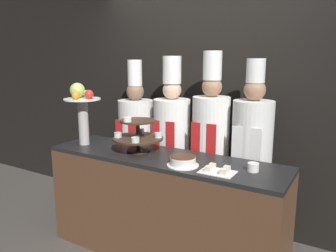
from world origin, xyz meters
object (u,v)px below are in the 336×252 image
cup_white (253,167)px  chef_center_left (172,138)px  chef_center_right (210,141)px  cake_round (183,161)px  chef_left (136,137)px  chef_right (252,149)px  tiered_stand (138,135)px  cake_square_tray (218,170)px  fruit_pedestal (82,105)px

cup_white → chef_center_left: bearing=153.3°
chef_center_right → cake_round: bearing=-85.6°
cake_round → chef_center_left: bearing=126.4°
chef_left → chef_right: size_ratio=0.99×
chef_left → chef_center_right: chef_center_right is taller
tiered_stand → cake_square_tray: (0.84, -0.15, -0.14)m
fruit_pedestal → chef_right: bearing=20.3°
fruit_pedestal → cup_white: bearing=2.1°
chef_center_left → chef_center_right: (0.43, -0.00, 0.02)m
cup_white → chef_left: 1.54m
tiered_stand → cake_round: 0.58m
tiered_stand → chef_left: 0.67m
chef_center_right → chef_center_left: bearing=180.0°
cake_square_tray → chef_left: chef_left is taller
tiered_stand → chef_center_left: bearing=83.3°
cup_white → chef_center_right: (-0.57, 0.50, 0.02)m
cake_round → cake_square_tray: bearing=-1.3°
tiered_stand → chef_right: 1.04m
fruit_pedestal → chef_right: size_ratio=0.34×
cup_white → chef_left: chef_left is taller
fruit_pedestal → chef_center_left: (0.69, 0.56, -0.36)m
chef_left → chef_right: 1.30m
fruit_pedestal → chef_left: size_ratio=0.34×
tiered_stand → fruit_pedestal: fruit_pedestal is taller
tiered_stand → cake_round: (0.54, -0.15, -0.12)m
cup_white → chef_center_left: (-1.00, 0.50, -0.01)m
tiered_stand → cake_square_tray: 0.87m
cake_round → cup_white: 0.54m
chef_left → chef_center_right: 0.89m
tiered_stand → cup_white: tiered_stand is taller
tiered_stand → cake_square_tray: tiered_stand is taller
chef_left → chef_center_right: (0.89, -0.00, 0.07)m
tiered_stand → chef_center_left: size_ratio=0.25×
tiered_stand → cake_square_tray: size_ratio=1.77×
cake_round → chef_left: 1.15m
chef_left → chef_right: bearing=-0.0°
cake_square_tray → chef_center_left: (-0.78, 0.66, 0.01)m
cake_square_tray → chef_center_right: chef_center_right is taller
chef_left → chef_center_right: bearing=-0.0°
chef_left → chef_center_left: chef_center_left is taller
fruit_pedestal → cup_white: 1.73m
cake_round → cup_white: bearing=16.6°
tiered_stand → chef_center_right: chef_center_right is taller
cake_round → chef_left: chef_left is taller
cake_round → chef_right: (0.35, 0.66, -0.01)m
cup_white → cake_square_tray: (-0.22, -0.16, -0.02)m
tiered_stand → chef_center_left: chef_center_left is taller
tiered_stand → cup_white: size_ratio=5.37×
cake_round → chef_center_right: chef_center_right is taller
fruit_pedestal → cup_white: size_ratio=7.05×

